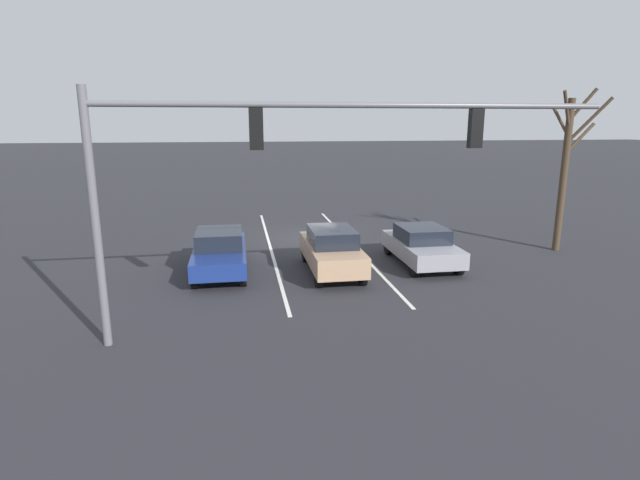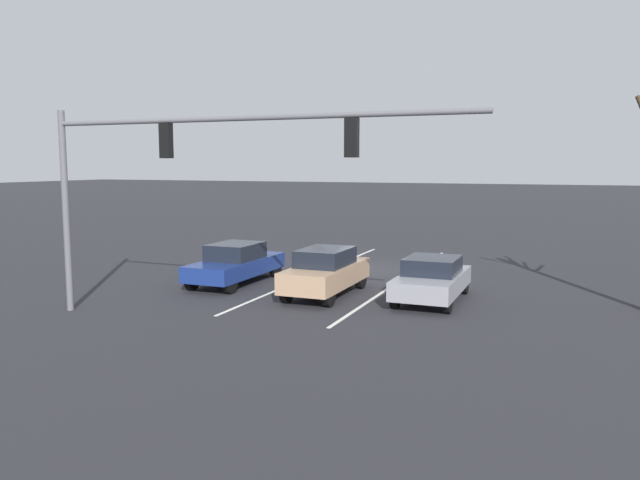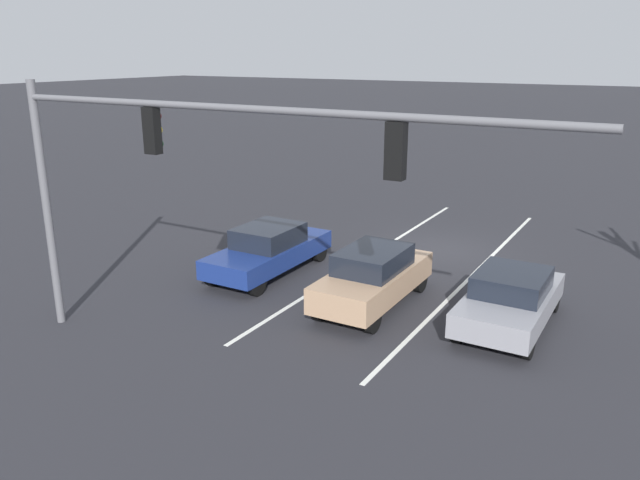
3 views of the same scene
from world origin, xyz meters
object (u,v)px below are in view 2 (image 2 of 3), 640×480
(car_tan_midlane_front, at_px, (326,271))
(car_gray_leftlane_front, at_px, (432,279))
(car_navy_rightlane_front, at_px, (236,263))
(traffic_signal_gantry, at_px, (176,161))

(car_tan_midlane_front, bearing_deg, car_gray_leftlane_front, -171.84)
(car_navy_rightlane_front, xyz_separation_m, traffic_signal_gantry, (-1.49, 5.71, 3.76))
(car_gray_leftlane_front, xyz_separation_m, traffic_signal_gantry, (5.96, 5.47, 3.79))
(car_tan_midlane_front, bearing_deg, traffic_signal_gantry, 63.91)
(car_gray_leftlane_front, relative_size, car_navy_rightlane_front, 0.90)
(car_tan_midlane_front, height_order, car_navy_rightlane_front, car_tan_midlane_front)
(car_navy_rightlane_front, bearing_deg, car_gray_leftlane_front, 178.16)
(car_navy_rightlane_front, bearing_deg, traffic_signal_gantry, 104.64)
(car_gray_leftlane_front, height_order, car_tan_midlane_front, car_tan_midlane_front)
(traffic_signal_gantry, bearing_deg, car_tan_midlane_front, -116.09)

